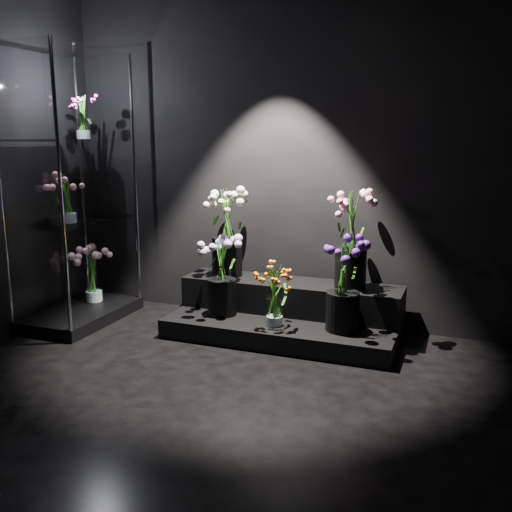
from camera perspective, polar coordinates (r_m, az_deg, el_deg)
The scene contains 12 objects.
floor at distance 3.41m, azimuth -7.81°, elevation -15.99°, with size 4.00×4.00×0.00m, color black.
wall_back at distance 4.86m, azimuth 3.21°, elevation 9.68°, with size 4.00×4.00×0.00m, color black.
display_riser at distance 4.70m, azimuth 3.07°, elevation -5.70°, with size 1.83×0.81×0.41m.
display_case at distance 5.06m, azimuth -17.84°, elevation 6.28°, with size 0.62×1.04×2.28m.
bouquet_orange_bells at distance 4.37m, azimuth 1.88°, elevation -3.83°, with size 0.35×0.35×0.48m.
bouquet_lilac at distance 4.62m, azimuth -3.45°, elevation -1.45°, with size 0.52×0.52×0.62m.
bouquet_purple at distance 4.28m, azimuth 8.73°, elevation -2.62°, with size 0.41×0.41×0.69m.
bouquet_cream_roses at distance 4.85m, azimuth -2.93°, elevation 3.00°, with size 0.47×0.47×0.74m.
bouquet_pink_roses at distance 4.51m, azimuth 9.56°, elevation 2.21°, with size 0.49×0.49×0.76m.
bouquet_case_pink at distance 4.92m, azimuth -18.36°, elevation 5.60°, with size 0.37×0.37×0.40m.
bouquet_case_magenta at distance 5.15m, azimuth -16.94°, elevation 13.18°, with size 0.24×0.24×0.36m.
bouquet_case_base_pink at distance 5.37m, azimuth -16.01°, elevation -1.61°, with size 0.44×0.44×0.51m.
Camera 1 is at (1.48, -2.63, 1.60)m, focal length 40.00 mm.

